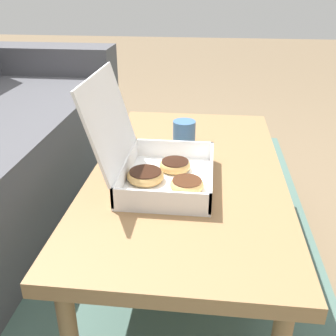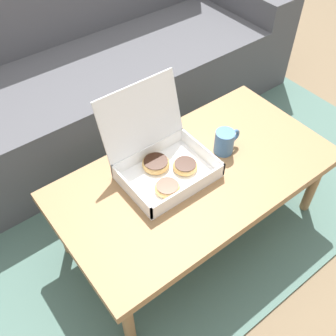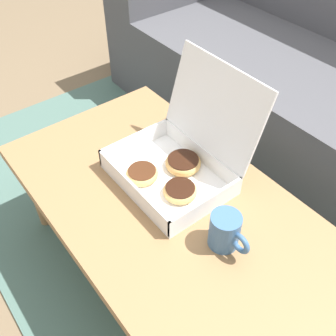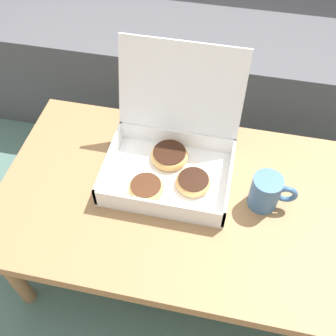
{
  "view_description": "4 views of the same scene",
  "coord_description": "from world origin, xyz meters",
  "px_view_note": "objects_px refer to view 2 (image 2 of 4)",
  "views": [
    {
      "loc": [
        -1.15,
        -0.23,
        0.96
      ],
      "look_at": [
        -0.1,
        -0.11,
        0.44
      ],
      "focal_mm": 42.0,
      "sensor_mm": 36.0,
      "label": 1
    },
    {
      "loc": [
        -0.73,
        -0.93,
        1.56
      ],
      "look_at": [
        -0.1,
        -0.11,
        0.44
      ],
      "focal_mm": 42.0,
      "sensor_mm": 36.0,
      "label": 2
    },
    {
      "loc": [
        0.56,
        -0.63,
        1.26
      ],
      "look_at": [
        -0.1,
        -0.11,
        0.44
      ],
      "focal_mm": 42.0,
      "sensor_mm": 36.0,
      "label": 3
    },
    {
      "loc": [
        0.04,
        -0.78,
        1.31
      ],
      "look_at": [
        -0.1,
        -0.11,
        0.44
      ],
      "focal_mm": 42.0,
      "sensor_mm": 36.0,
      "label": 4
    }
  ],
  "objects_px": {
    "coffee_mug": "(225,142)",
    "coffee_table": "(196,179)",
    "pastry_box": "(162,160)",
    "couch": "(81,79)"
  },
  "relations": [
    {
      "from": "pastry_box",
      "to": "coffee_mug",
      "type": "xyz_separation_m",
      "value": [
        0.27,
        -0.07,
        -0.01
      ]
    },
    {
      "from": "coffee_table",
      "to": "coffee_mug",
      "type": "height_order",
      "value": "coffee_mug"
    },
    {
      "from": "couch",
      "to": "pastry_box",
      "type": "relative_size",
      "value": 6.98
    },
    {
      "from": "coffee_mug",
      "to": "coffee_table",
      "type": "bearing_deg",
      "value": -171.68
    },
    {
      "from": "coffee_table",
      "to": "pastry_box",
      "type": "bearing_deg",
      "value": 137.68
    },
    {
      "from": "pastry_box",
      "to": "coffee_table",
      "type": "bearing_deg",
      "value": -42.32
    },
    {
      "from": "coffee_table",
      "to": "couch",
      "type": "bearing_deg",
      "value": 90.0
    },
    {
      "from": "coffee_mug",
      "to": "couch",
      "type": "bearing_deg",
      "value": 100.27
    },
    {
      "from": "coffee_table",
      "to": "coffee_mug",
      "type": "bearing_deg",
      "value": 8.32
    },
    {
      "from": "coffee_table",
      "to": "coffee_mug",
      "type": "distance_m",
      "value": 0.2
    }
  ]
}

